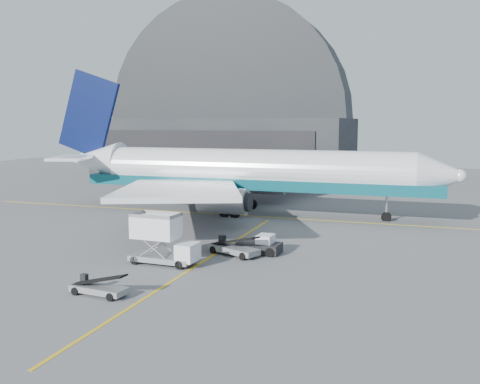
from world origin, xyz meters
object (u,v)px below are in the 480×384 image
at_px(airliner, 239,172).
at_px(belt_loader_b, 233,248).
at_px(belt_loader_a, 98,288).
at_px(catering_truck, 162,240).
at_px(pushback_tug, 261,246).

distance_m(airliner, belt_loader_b, 22.01).
xyz_separation_m(belt_loader_a, belt_loader_b, (4.85, 12.99, 0.10)).
bearing_deg(belt_loader_b, belt_loader_a, -87.26).
bearing_deg(airliner, catering_truck, -85.11).
height_order(airliner, catering_truck, airliner).
distance_m(airliner, catering_truck, 25.41).
relative_size(catering_truck, belt_loader_a, 1.34).
distance_m(airliner, belt_loader_a, 33.85).
relative_size(belt_loader_a, belt_loader_b, 0.84).
distance_m(catering_truck, belt_loader_a, 8.50).
xyz_separation_m(catering_truck, belt_loader_a, (-0.39, -8.37, -1.46)).
bearing_deg(pushback_tug, catering_truck, -134.25).
relative_size(airliner, belt_loader_a, 12.39).
bearing_deg(airliner, belt_loader_b, -72.12).
relative_size(airliner, belt_loader_b, 10.38).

